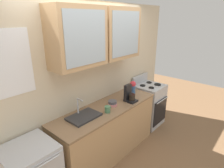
{
  "coord_description": "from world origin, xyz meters",
  "views": [
    {
      "loc": [
        -2.01,
        -1.85,
        2.28
      ],
      "look_at": [
        0.12,
        0.0,
        1.27
      ],
      "focal_mm": 30.15,
      "sensor_mm": 36.0,
      "label": 1
    }
  ],
  "objects_px": {
    "coffee_maker": "(130,95)",
    "bowl_stack": "(112,103)",
    "sink_faucet": "(84,116)",
    "cup_near_sink": "(108,109)",
    "vase": "(133,88)",
    "stove_range": "(149,104)"
  },
  "relations": [
    {
      "from": "coffee_maker",
      "to": "bowl_stack",
      "type": "bearing_deg",
      "value": 162.56
    },
    {
      "from": "sink_faucet",
      "to": "bowl_stack",
      "type": "relative_size",
      "value": 3.06
    },
    {
      "from": "bowl_stack",
      "to": "coffee_maker",
      "type": "distance_m",
      "value": 0.35
    },
    {
      "from": "cup_near_sink",
      "to": "coffee_maker",
      "type": "distance_m",
      "value": 0.56
    },
    {
      "from": "bowl_stack",
      "to": "vase",
      "type": "height_order",
      "value": "vase"
    },
    {
      "from": "vase",
      "to": "cup_near_sink",
      "type": "xyz_separation_m",
      "value": [
        -0.79,
        -0.09,
        -0.1
      ]
    },
    {
      "from": "vase",
      "to": "sink_faucet",
      "type": "bearing_deg",
      "value": 176.52
    },
    {
      "from": "cup_near_sink",
      "to": "coffee_maker",
      "type": "height_order",
      "value": "coffee_maker"
    },
    {
      "from": "stove_range",
      "to": "coffee_maker",
      "type": "height_order",
      "value": "coffee_maker"
    },
    {
      "from": "bowl_stack",
      "to": "cup_near_sink",
      "type": "height_order",
      "value": "cup_near_sink"
    },
    {
      "from": "cup_near_sink",
      "to": "coffee_maker",
      "type": "xyz_separation_m",
      "value": [
        0.55,
        -0.01,
        0.06
      ]
    },
    {
      "from": "bowl_stack",
      "to": "coffee_maker",
      "type": "bearing_deg",
      "value": -17.44
    },
    {
      "from": "sink_faucet",
      "to": "cup_near_sink",
      "type": "xyz_separation_m",
      "value": [
        0.34,
        -0.16,
        0.03
      ]
    },
    {
      "from": "stove_range",
      "to": "sink_faucet",
      "type": "height_order",
      "value": "sink_faucet"
    },
    {
      "from": "bowl_stack",
      "to": "coffee_maker",
      "type": "height_order",
      "value": "coffee_maker"
    },
    {
      "from": "sink_faucet",
      "to": "bowl_stack",
      "type": "bearing_deg",
      "value": -6.1
    },
    {
      "from": "vase",
      "to": "coffee_maker",
      "type": "bearing_deg",
      "value": -157.6
    },
    {
      "from": "stove_range",
      "to": "vase",
      "type": "relative_size",
      "value": 3.87
    },
    {
      "from": "sink_faucet",
      "to": "coffee_maker",
      "type": "distance_m",
      "value": 0.92
    },
    {
      "from": "stove_range",
      "to": "coffee_maker",
      "type": "relative_size",
      "value": 3.75
    },
    {
      "from": "coffee_maker",
      "to": "vase",
      "type": "bearing_deg",
      "value": 22.4
    },
    {
      "from": "coffee_maker",
      "to": "sink_faucet",
      "type": "bearing_deg",
      "value": 169.62
    }
  ]
}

